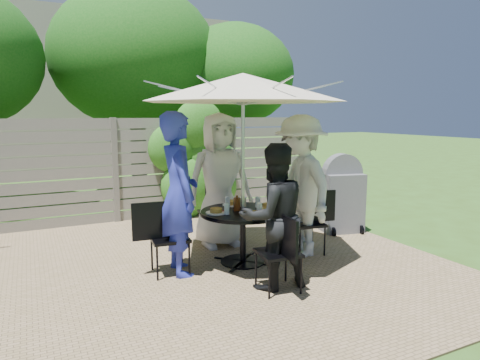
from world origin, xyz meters
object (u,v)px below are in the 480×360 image
plate_right (268,206)px  glass_back (228,202)px  chair_front (279,268)px  syrup_jug (237,204)px  chair_left (169,253)px  plate_front (255,215)px  person_left (179,194)px  glass_left (227,209)px  patio_table (243,227)px  umbrella (243,88)px  plate_back (232,203)px  bbq_grill (341,197)px  person_front (273,217)px  person_back (220,180)px  chair_right (307,235)px  plate_extra (266,212)px  chair_back (217,224)px  plate_left (216,211)px  glass_front (259,209)px  glass_right (258,202)px  person_right (300,187)px  coffee_cup (243,202)px

plate_right → glass_back: bearing=147.7°
chair_front → syrup_jug: (-0.00, 1.02, 0.51)m
chair_left → plate_front: 1.13m
person_left → glass_left: size_ratio=13.90×
plate_front → plate_right: same height
glass_left → patio_table: bearing=18.9°
umbrella → plate_right: bearing=-3.1°
chair_front → plate_back: bearing=3.2°
chair_front → glass_back: size_ratio=6.30×
bbq_grill → chair_left: bearing=-156.2°
umbrella → person_front: size_ratio=1.62×
person_back → plate_front: bearing=-90.0°
person_left → chair_right: bearing=-90.0°
chair_right → patio_table: bearing=5.7°
plate_extra → glass_back: 0.63m
chair_back → plate_left: (-0.41, -0.95, 0.43)m
syrup_jug → bbq_grill: 2.25m
plate_back → glass_back: (-0.11, -0.09, 0.05)m
glass_front → glass_right: size_ratio=1.00×
patio_table → bbq_grill: (2.11, 0.64, 0.10)m
glass_right → bbq_grill: 1.93m
person_back → glass_left: size_ratio=13.82×
umbrella → plate_back: 1.54m
glass_left → glass_right: same height
plate_left → plate_front: 0.51m
umbrella → person_left: umbrella is taller
plate_back → plate_front: size_ratio=1.00×
person_back → person_left: 1.17m
bbq_grill → person_left: bearing=-155.6°
person_right → umbrella: bearing=-90.0°
glass_right → umbrella: bearing=-161.1°
coffee_cup → syrup_jug: bearing=-136.4°
chair_left → plate_left: bearing=2.2°
person_back → chair_left: bearing=-139.3°
person_right → coffee_cup: 0.79m
glass_front → coffee_cup: size_ratio=1.17×
person_front → glass_back: bearing=-84.5°
person_left → glass_back: size_ratio=13.90×
plate_front → plate_extra: same height
glass_front → person_right: bearing=16.6°
person_left → plate_right: 1.22m
plate_front → plate_right: 0.51m
glass_front → patio_table: bearing=108.9°
patio_table → plate_back: 0.43m
glass_back → coffee_cup: size_ratio=1.17×
umbrella → chair_back: 2.16m
person_right → glass_right: bearing=-100.4°
bbq_grill → person_right: bearing=-138.9°
plate_left → plate_back: bearing=41.9°
chair_back → person_right: person_right is taller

